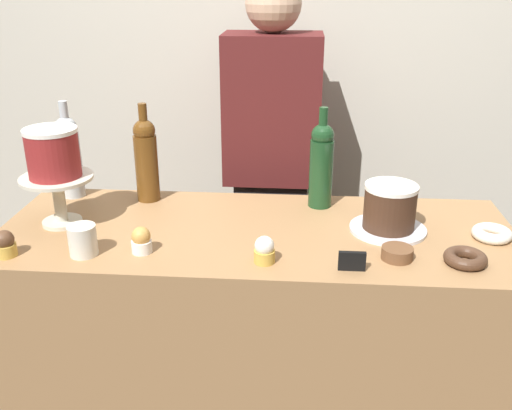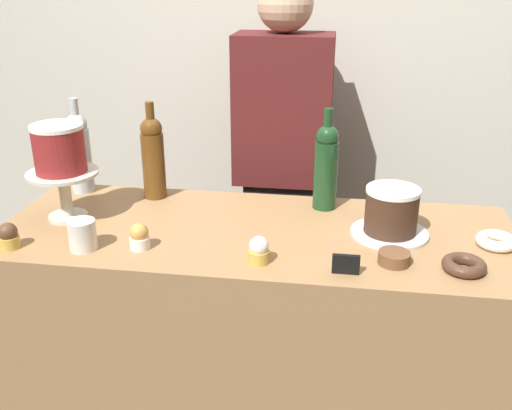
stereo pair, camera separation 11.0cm
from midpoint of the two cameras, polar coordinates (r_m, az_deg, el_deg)
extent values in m
cube|color=#BCB7A8|center=(2.43, 4.51, 14.97)|extent=(6.00, 0.05, 2.60)
cube|color=#997047|center=(1.94, 1.69, -14.61)|extent=(1.53, 0.59, 0.90)
cylinder|color=beige|center=(1.86, -16.52, -1.07)|extent=(0.12, 0.12, 0.01)
cylinder|color=beige|center=(1.83, -16.77, 0.97)|extent=(0.04, 0.04, 0.13)
cylinder|color=beige|center=(1.81, -17.01, 3.04)|extent=(0.21, 0.21, 0.01)
cylinder|color=maroon|center=(1.79, -17.27, 5.19)|extent=(0.15, 0.15, 0.13)
cylinder|color=white|center=(1.77, -17.53, 7.43)|extent=(0.15, 0.15, 0.01)
cylinder|color=silver|center=(1.73, 14.89, -2.73)|extent=(0.23, 0.23, 0.01)
cylinder|color=#3D2619|center=(1.70, 15.11, -0.72)|extent=(0.15, 0.15, 0.12)
cylinder|color=white|center=(1.68, 15.34, 1.38)|extent=(0.15, 0.15, 0.01)
cylinder|color=#193D1E|center=(1.84, 8.63, 2.92)|extent=(0.08, 0.08, 0.22)
sphere|color=#193D1E|center=(1.81, 8.86, 6.72)|extent=(0.07, 0.07, 0.07)
cylinder|color=#193D1E|center=(1.79, 8.96, 8.28)|extent=(0.03, 0.03, 0.08)
cylinder|color=#B2BCC1|center=(2.04, -15.55, 4.24)|extent=(0.08, 0.08, 0.22)
sphere|color=#B2BCC1|center=(2.00, -15.92, 7.69)|extent=(0.07, 0.07, 0.07)
cylinder|color=#B2BCC1|center=(1.99, -16.08, 9.10)|extent=(0.03, 0.03, 0.08)
cylinder|color=#5B3814|center=(1.93, -8.52, 3.86)|extent=(0.08, 0.08, 0.22)
sphere|color=#5B3814|center=(1.90, -8.74, 7.49)|extent=(0.07, 0.07, 0.07)
cylinder|color=#5B3814|center=(1.89, -8.83, 8.98)|extent=(0.03, 0.03, 0.08)
cylinder|color=gold|center=(1.51, 2.39, -5.16)|extent=(0.06, 0.06, 0.03)
sphere|color=white|center=(1.50, 2.41, -4.10)|extent=(0.05, 0.05, 0.05)
cylinder|color=white|center=(1.61, -9.53, -3.74)|extent=(0.06, 0.06, 0.03)
sphere|color=#CC9347|center=(1.60, -9.61, -2.73)|extent=(0.05, 0.05, 0.05)
cylinder|color=gold|center=(1.71, -21.60, -3.48)|extent=(0.06, 0.06, 0.03)
sphere|color=brown|center=(1.70, -21.75, -2.52)|extent=(0.05, 0.05, 0.05)
torus|color=silver|center=(1.76, 24.44, -3.29)|extent=(0.11, 0.11, 0.03)
torus|color=#472D1E|center=(1.59, 21.86, -5.61)|extent=(0.11, 0.11, 0.03)
cylinder|color=brown|center=(1.57, 15.51, -5.47)|extent=(0.08, 0.08, 0.01)
cylinder|color=brown|center=(1.56, 15.55, -5.11)|extent=(0.08, 0.08, 0.01)
cylinder|color=brown|center=(1.56, 15.59, -4.75)|extent=(0.08, 0.08, 0.01)
cube|color=black|center=(1.48, 11.04, -5.84)|extent=(0.07, 0.01, 0.05)
cylinder|color=silver|center=(1.63, -15.01, -2.91)|extent=(0.08, 0.08, 0.08)
cube|color=black|center=(2.43, 3.73, -6.86)|extent=(0.28, 0.18, 0.85)
cube|color=#4C1919|center=(2.18, 4.19, 9.42)|extent=(0.36, 0.22, 0.55)
sphere|color=tan|center=(2.13, 4.49, 19.32)|extent=(0.20, 0.20, 0.20)
camera|label=1|loc=(0.06, -88.11, 0.78)|focal=40.27mm
camera|label=2|loc=(0.06, 91.89, -0.78)|focal=40.27mm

